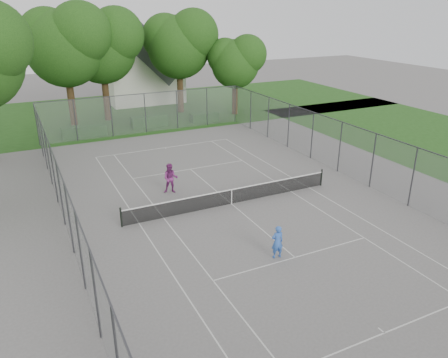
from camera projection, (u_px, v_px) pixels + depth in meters
name	position (u px, v px, depth m)	size (l,w,h in m)	color
ground	(232.00, 204.00, 25.24)	(120.00, 120.00, 0.00)	#64615F
grass_far	(122.00, 112.00, 46.94)	(60.00, 20.00, 0.00)	#1D4814
court_markings	(232.00, 204.00, 25.24)	(11.03, 23.83, 0.01)	silver
tennis_net	(232.00, 196.00, 25.05)	(12.87, 0.10, 1.10)	black
perimeter_fence	(232.00, 175.00, 24.57)	(18.08, 34.08, 3.52)	#38383D
tree_far_left	(65.00, 42.00, 38.34)	(7.75, 7.08, 11.14)	#372414
tree_far_midleft	(102.00, 43.00, 40.98)	(7.44, 6.79, 10.70)	#372414
tree_far_midright	(180.00, 42.00, 44.20)	(7.29, 6.66, 10.49)	#372414
tree_far_right	(236.00, 60.00, 43.98)	(5.61, 5.12, 8.06)	#372414
hedge_left	(84.00, 131.00, 38.03)	(3.76, 1.13, 0.94)	#1B4616
hedge_mid	(149.00, 121.00, 41.06)	(3.40, 0.97, 1.07)	#1B4616
hedge_right	(204.00, 117.00, 43.06)	(2.77, 1.02, 0.83)	#1B4616
house	(142.00, 65.00, 50.60)	(8.33, 6.46, 10.37)	white
girl_player	(277.00, 242.00, 19.64)	(0.58, 0.38, 1.59)	blue
woman_player	(171.00, 178.00, 26.45)	(0.91, 0.71, 1.86)	#7B296D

